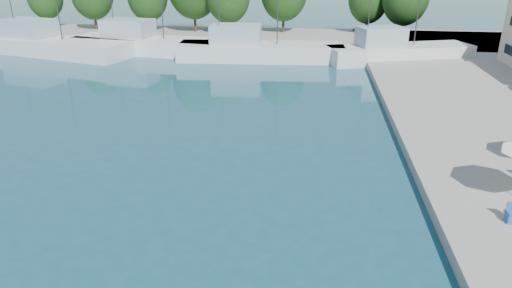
# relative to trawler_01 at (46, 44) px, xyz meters

# --- Properties ---
(quay_far) EXTENTS (90.00, 16.00, 0.60)m
(quay_far) POSITION_rel_trawler_01_xyz_m (22.79, 12.06, -0.77)
(quay_far) COLOR gray
(quay_far) RESTS_ON ground
(trawler_01) EXTENTS (21.33, 10.86, 10.20)m
(trawler_01) POSITION_rel_trawler_01_xyz_m (0.00, 0.00, 0.00)
(trawler_01) COLOR silver
(trawler_01) RESTS_ON ground
(trawler_02) EXTENTS (18.82, 7.36, 10.20)m
(trawler_02) POSITION_rel_trawler_01_xyz_m (11.61, 1.78, 0.00)
(trawler_02) COLOR silver
(trawler_02) RESTS_ON ground
(trawler_03) EXTENTS (18.31, 5.90, 10.20)m
(trawler_03) POSITION_rel_trawler_01_xyz_m (24.99, -0.48, 0.00)
(trawler_03) COLOR silver
(trawler_03) RESTS_ON ground
(trawler_04) EXTENTS (16.13, 8.83, 10.20)m
(trawler_04) POSITION_rel_trawler_01_xyz_m (40.10, 0.28, 0.00)
(trawler_04) COLOR silver
(trawler_04) RESTS_ON ground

